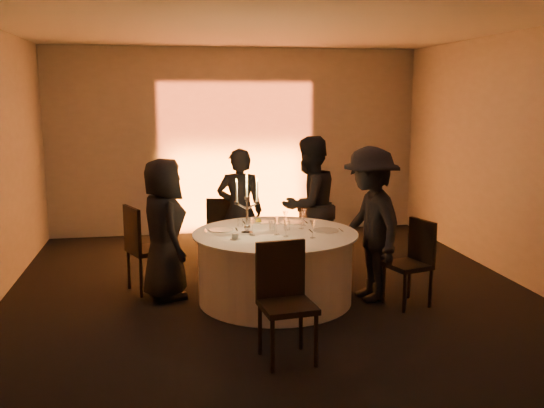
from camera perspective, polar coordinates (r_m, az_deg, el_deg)
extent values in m
plane|color=black|center=(6.81, 0.30, -9.03)|extent=(7.00, 7.00, 0.00)
plane|color=white|center=(6.47, 0.33, 16.92)|extent=(7.00, 7.00, 0.00)
plane|color=#A49F98|center=(9.92, -3.37, 5.89)|extent=(7.00, 0.00, 7.00)
plane|color=#A49F98|center=(3.14, 11.98, -3.67)|extent=(7.00, 0.00, 7.00)
plane|color=#A49F98|center=(7.61, 23.18, 3.78)|extent=(0.00, 7.00, 7.00)
cube|color=black|center=(9.84, -3.08, -2.69)|extent=(0.25, 0.12, 0.10)
cylinder|color=black|center=(6.80, 0.30, -8.91)|extent=(0.60, 0.60, 0.03)
cylinder|color=black|center=(6.69, 0.30, -5.99)|extent=(0.20, 0.20, 0.75)
cylinder|color=silver|center=(6.69, 0.30, -5.99)|extent=(1.68, 1.68, 0.75)
cylinder|color=silver|center=(6.60, 0.31, -2.78)|extent=(1.80, 1.80, 0.02)
cube|color=black|center=(7.15, -11.45, -4.26)|extent=(0.58, 0.58, 0.05)
cube|color=black|center=(7.01, -13.03, -2.31)|extent=(0.21, 0.42, 0.50)
cylinder|color=black|center=(7.12, -9.38, -6.31)|extent=(0.04, 0.04, 0.47)
cylinder|color=black|center=(7.45, -10.60, -5.60)|extent=(0.04, 0.04, 0.47)
cylinder|color=black|center=(6.98, -12.22, -6.75)|extent=(0.04, 0.04, 0.47)
cylinder|color=black|center=(7.32, -13.32, -6.00)|extent=(0.04, 0.04, 0.47)
cube|color=black|center=(8.29, -4.62, -2.46)|extent=(0.47, 0.47, 0.05)
cube|color=black|center=(8.07, -4.81, -1.05)|extent=(0.39, 0.13, 0.45)
cylinder|color=black|center=(8.48, -3.32, -3.68)|extent=(0.04, 0.04, 0.42)
cylinder|color=black|center=(8.53, -5.57, -3.64)|extent=(0.04, 0.04, 0.42)
cylinder|color=black|center=(8.16, -3.58, -4.24)|extent=(0.04, 0.04, 0.42)
cylinder|color=black|center=(8.20, -5.92, -4.20)|extent=(0.04, 0.04, 0.42)
cube|color=black|center=(8.38, 3.01, -2.33)|extent=(0.51, 0.51, 0.05)
cube|color=black|center=(8.19, 3.75, -0.90)|extent=(0.37, 0.19, 0.45)
cylinder|color=black|center=(8.66, 3.23, -3.40)|extent=(0.04, 0.04, 0.42)
cylinder|color=black|center=(8.47, 1.41, -3.70)|extent=(0.04, 0.04, 0.42)
cylinder|color=black|center=(8.40, 4.59, -3.85)|extent=(0.04, 0.04, 0.42)
cylinder|color=black|center=(8.20, 2.74, -4.17)|extent=(0.04, 0.04, 0.42)
cube|color=black|center=(6.68, 12.64, -5.66)|extent=(0.51, 0.51, 0.05)
cube|color=black|center=(6.73, 13.94, -3.38)|extent=(0.15, 0.40, 0.46)
cylinder|color=black|center=(6.77, 10.48, -7.38)|extent=(0.04, 0.04, 0.43)
cylinder|color=black|center=(6.51, 12.35, -8.16)|extent=(0.04, 0.04, 0.43)
cylinder|color=black|center=(6.98, 12.78, -6.92)|extent=(0.04, 0.04, 0.43)
cylinder|color=black|center=(6.73, 14.67, -7.66)|extent=(0.04, 0.04, 0.43)
cube|color=black|center=(5.19, 1.46, -9.62)|extent=(0.49, 0.49, 0.05)
cube|color=black|center=(5.28, 0.80, -6.14)|extent=(0.44, 0.09, 0.50)
cylinder|color=black|center=(5.06, 0.05, -13.16)|extent=(0.04, 0.04, 0.47)
cylinder|color=black|center=(5.17, 4.16, -12.65)|extent=(0.04, 0.04, 0.47)
cylinder|color=black|center=(5.39, -1.14, -11.63)|extent=(0.04, 0.04, 0.47)
cylinder|color=black|center=(5.50, 2.73, -11.20)|extent=(0.04, 0.04, 0.47)
imported|color=black|center=(6.81, -10.15, -2.32)|extent=(0.68, 0.87, 1.57)
imported|color=black|center=(7.67, -3.05, -0.67)|extent=(0.65, 0.49, 1.60)
imported|color=black|center=(7.64, 3.51, -0.14)|extent=(1.07, 1.01, 1.75)
imported|color=black|center=(6.72, 9.20, -1.89)|extent=(0.76, 1.17, 1.70)
cylinder|color=white|center=(6.71, -4.80, -2.45)|extent=(0.27, 0.27, 0.01)
cube|color=silver|center=(6.69, -6.25, -2.51)|extent=(0.01, 0.17, 0.01)
cube|color=silver|center=(6.72, -3.36, -2.41)|extent=(0.02, 0.17, 0.01)
cylinder|color=white|center=(7.10, -1.28, -1.71)|extent=(0.27, 0.27, 0.01)
cube|color=silver|center=(7.08, -2.64, -1.77)|extent=(0.02, 0.17, 0.01)
cube|color=silver|center=(7.13, 0.07, -1.67)|extent=(0.01, 0.17, 0.01)
sphere|color=yellow|center=(7.09, -1.28, -1.38)|extent=(0.07, 0.07, 0.07)
cylinder|color=white|center=(7.08, 1.87, -1.75)|extent=(0.27, 0.27, 0.01)
cube|color=silver|center=(7.05, 0.52, -1.81)|extent=(0.02, 0.17, 0.01)
cube|color=silver|center=(7.12, 3.21, -1.70)|extent=(0.02, 0.17, 0.01)
cylinder|color=white|center=(6.69, 5.09, -2.49)|extent=(0.28, 0.28, 0.01)
cube|color=silver|center=(6.65, 3.67, -2.56)|extent=(0.02, 0.17, 0.01)
cube|color=silver|center=(6.74, 6.48, -2.44)|extent=(0.01, 0.17, 0.01)
cylinder|color=white|center=(6.07, 0.89, -3.77)|extent=(0.25, 0.25, 0.01)
cube|color=silver|center=(6.04, -0.70, -3.85)|extent=(0.02, 0.17, 0.01)
cube|color=silver|center=(6.10, 2.46, -3.71)|extent=(0.02, 0.17, 0.01)
cylinder|color=white|center=(6.30, -3.50, -3.30)|extent=(0.11, 0.11, 0.01)
cylinder|color=white|center=(6.29, -3.50, -3.00)|extent=(0.07, 0.07, 0.06)
cylinder|color=silver|center=(6.54, -2.35, -2.73)|extent=(0.13, 0.13, 0.02)
sphere|color=silver|center=(6.52, -2.35, -2.21)|extent=(0.07, 0.07, 0.07)
cylinder|color=silver|center=(6.50, -2.36, -1.07)|extent=(0.03, 0.03, 0.35)
cylinder|color=silver|center=(6.46, -2.37, 0.56)|extent=(0.06, 0.06, 0.03)
cylinder|color=silver|center=(6.44, -2.38, 1.59)|extent=(0.02, 0.02, 0.22)
cone|color=#FFA02D|center=(6.42, -2.39, 2.75)|extent=(0.02, 0.02, 0.04)
cylinder|color=silver|center=(6.47, -2.86, -0.21)|extent=(0.12, 0.02, 0.08)
cylinder|color=silver|center=(6.46, -3.35, 0.09)|extent=(0.05, 0.05, 0.03)
cylinder|color=silver|center=(6.44, -3.36, 1.11)|extent=(0.02, 0.02, 0.22)
cone|color=#FFA02D|center=(6.42, -3.37, 2.28)|extent=(0.02, 0.02, 0.04)
cylinder|color=silver|center=(6.48, -1.88, -0.17)|extent=(0.12, 0.02, 0.08)
cylinder|color=silver|center=(6.49, -1.39, 0.15)|extent=(0.05, 0.05, 0.03)
cylinder|color=silver|center=(6.47, -1.39, 1.17)|extent=(0.02, 0.02, 0.22)
cone|color=#FFA02D|center=(6.45, -1.40, 2.33)|extent=(0.02, 0.02, 0.04)
cylinder|color=white|center=(6.36, 3.85, -3.18)|extent=(0.06, 0.06, 0.01)
cylinder|color=white|center=(6.35, 3.85, -2.73)|extent=(0.01, 0.01, 0.10)
cone|color=white|center=(6.33, 3.86, -1.93)|extent=(0.07, 0.07, 0.09)
cylinder|color=white|center=(6.47, -1.85, -2.93)|extent=(0.06, 0.06, 0.01)
cylinder|color=white|center=(6.46, -1.85, -2.48)|extent=(0.01, 0.01, 0.10)
cone|color=white|center=(6.44, -1.85, -1.70)|extent=(0.07, 0.07, 0.09)
cylinder|color=white|center=(6.79, 2.77, -2.31)|extent=(0.06, 0.06, 0.01)
cylinder|color=white|center=(6.78, 2.78, -1.88)|extent=(0.01, 0.01, 0.10)
cone|color=white|center=(6.76, 2.78, -1.13)|extent=(0.07, 0.07, 0.09)
cylinder|color=white|center=(6.50, 0.45, -2.87)|extent=(0.06, 0.06, 0.01)
cylinder|color=white|center=(6.49, 0.45, -2.42)|extent=(0.01, 0.01, 0.10)
cone|color=white|center=(6.47, 0.45, -1.64)|extent=(0.07, 0.07, 0.09)
cylinder|color=white|center=(6.84, 1.27, -2.21)|extent=(0.06, 0.06, 0.01)
cylinder|color=white|center=(6.83, 1.27, -1.78)|extent=(0.01, 0.01, 0.10)
cone|color=white|center=(6.81, 1.27, -1.04)|extent=(0.07, 0.07, 0.09)
cylinder|color=white|center=(6.95, 3.00, -2.02)|extent=(0.06, 0.06, 0.01)
cylinder|color=white|center=(6.94, 3.01, -1.61)|extent=(0.01, 0.01, 0.10)
cone|color=white|center=(6.92, 3.01, -0.88)|extent=(0.07, 0.07, 0.09)
cylinder|color=white|center=(6.41, 1.31, -3.06)|extent=(0.06, 0.06, 0.01)
cylinder|color=white|center=(6.40, 1.31, -2.60)|extent=(0.01, 0.01, 0.10)
cone|color=white|center=(6.38, 1.32, -1.81)|extent=(0.07, 0.07, 0.09)
cylinder|color=white|center=(6.78, 0.00, -1.95)|extent=(0.07, 0.07, 0.09)
cylinder|color=white|center=(6.88, -3.00, -1.79)|extent=(0.07, 0.07, 0.09)
cylinder|color=white|center=(6.72, 1.41, -2.07)|extent=(0.07, 0.07, 0.09)
cylinder|color=white|center=(6.68, 0.05, -2.13)|extent=(0.07, 0.07, 0.09)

